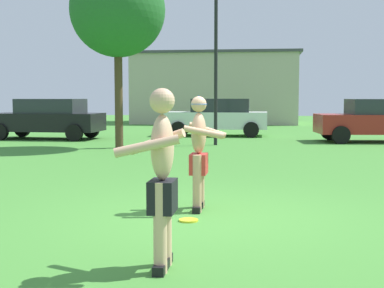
# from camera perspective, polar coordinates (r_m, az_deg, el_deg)

# --- Properties ---
(ground_plane) EXTENTS (80.00, 80.00, 0.00)m
(ground_plane) POSITION_cam_1_polar(r_m,az_deg,el_deg) (7.49, 1.85, -7.76)
(ground_plane) COLOR #428433
(player_with_cap) EXTENTS (0.59, 0.65, 1.68)m
(player_with_cap) POSITION_cam_1_polar(r_m,az_deg,el_deg) (7.80, 0.77, -0.39)
(player_with_cap) COLOR black
(player_with_cap) RESTS_ON ground_plane
(player_in_black) EXTENTS (0.61, 0.65, 1.75)m
(player_in_black) POSITION_cam_1_polar(r_m,az_deg,el_deg) (5.11, -3.25, -3.25)
(player_in_black) COLOR black
(player_in_black) RESTS_ON ground_plane
(frisbee) EXTENTS (0.26, 0.26, 0.03)m
(frisbee) POSITION_cam_1_polar(r_m,az_deg,el_deg) (7.23, -0.37, -8.14)
(frisbee) COLOR yellow
(frisbee) RESTS_ON ground_plane
(car_red_near_post) EXTENTS (4.46, 2.37, 1.58)m
(car_red_near_post) POSITION_cam_1_polar(r_m,az_deg,el_deg) (20.81, 19.23, 2.48)
(car_red_near_post) COLOR maroon
(car_red_near_post) RESTS_ON ground_plane
(car_black_mid_lot) EXTENTS (4.37, 2.16, 1.58)m
(car_black_mid_lot) POSITION_cam_1_polar(r_m,az_deg,el_deg) (21.78, -15.14, 2.69)
(car_black_mid_lot) COLOR black
(car_black_mid_lot) RESTS_ON ground_plane
(car_white_far_end) EXTENTS (4.30, 2.02, 1.58)m
(car_white_far_end) POSITION_cam_1_polar(r_m,az_deg,el_deg) (22.79, 2.74, 2.96)
(car_white_far_end) COLOR white
(car_white_far_end) RESTS_ON ground_plane
(lamp_post) EXTENTS (0.60, 0.24, 5.87)m
(lamp_post) POSITION_cam_1_polar(r_m,az_deg,el_deg) (18.45, 2.57, 11.05)
(lamp_post) COLOR black
(lamp_post) RESTS_ON ground_plane
(outbuilding_behind_lot) EXTENTS (10.41, 5.61, 4.40)m
(outbuilding_behind_lot) POSITION_cam_1_polar(r_m,az_deg,el_deg) (34.10, 2.57, 5.98)
(outbuilding_behind_lot) COLOR #B2A893
(outbuilding_behind_lot) RESTS_ON ground_plane
(tree_right_field) EXTENTS (3.04, 3.04, 5.93)m
(tree_right_field) POSITION_cam_1_polar(r_m,az_deg,el_deg) (17.68, -7.94, 13.94)
(tree_right_field) COLOR #4C3823
(tree_right_field) RESTS_ON ground_plane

